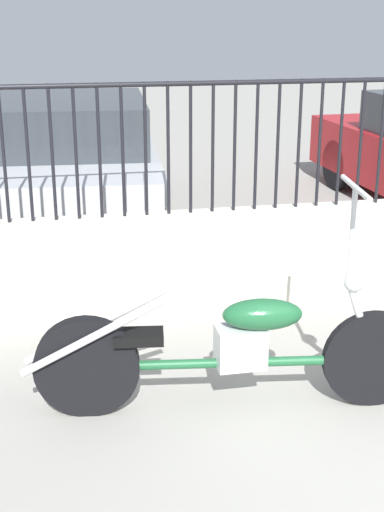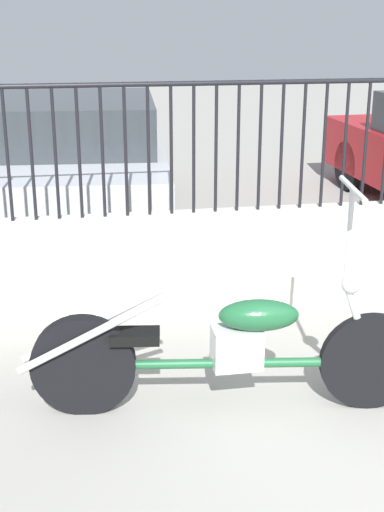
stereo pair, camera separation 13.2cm
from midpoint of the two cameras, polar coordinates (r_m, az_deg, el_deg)
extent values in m
cube|color=beige|center=(5.80, 11.31, 0.34)|extent=(9.57, 0.18, 0.79)
cylinder|color=black|center=(5.15, -15.56, 7.75)|extent=(0.02, 0.02, 0.96)
cylinder|color=black|center=(5.15, -13.71, 7.88)|extent=(0.02, 0.02, 0.96)
cylinder|color=black|center=(5.14, -11.86, 8.01)|extent=(0.02, 0.02, 0.96)
cylinder|color=black|center=(5.14, -10.01, 8.13)|extent=(0.02, 0.02, 0.96)
cylinder|color=black|center=(5.15, -8.16, 8.24)|extent=(0.02, 0.02, 0.96)
cylinder|color=black|center=(5.16, -6.31, 8.34)|extent=(0.02, 0.02, 0.96)
cylinder|color=black|center=(5.18, -4.47, 8.43)|extent=(0.02, 0.02, 0.96)
cylinder|color=black|center=(5.20, -2.65, 8.52)|extent=(0.02, 0.02, 0.96)
cylinder|color=black|center=(5.23, -0.84, 8.59)|extent=(0.02, 0.02, 0.96)
cylinder|color=black|center=(5.26, 0.94, 8.65)|extent=(0.02, 0.02, 0.96)
cylinder|color=black|center=(5.29, 2.71, 8.71)|extent=(0.02, 0.02, 0.96)
cylinder|color=black|center=(5.34, 4.45, 8.76)|extent=(0.02, 0.02, 0.96)
cylinder|color=black|center=(5.38, 6.16, 8.79)|extent=(0.02, 0.02, 0.96)
cylinder|color=black|center=(5.43, 7.84, 8.82)|extent=(0.02, 0.02, 0.96)
cylinder|color=black|center=(5.49, 9.49, 8.85)|extent=(0.02, 0.02, 0.96)
cylinder|color=black|center=(5.55, 11.10, 8.86)|extent=(0.02, 0.02, 0.96)
cylinder|color=black|center=(5.61, 12.68, 8.87)|extent=(0.02, 0.02, 0.96)
cylinder|color=black|center=(5.68, 14.22, 8.87)|extent=(0.02, 0.02, 0.96)
cylinder|color=black|center=(5.52, 12.23, 13.59)|extent=(9.57, 0.04, 0.04)
cylinder|color=black|center=(4.31, 13.40, -8.01)|extent=(0.59, 0.14, 0.59)
cylinder|color=black|center=(4.16, -9.33, -8.75)|extent=(0.61, 0.18, 0.60)
cylinder|color=#1E5933|center=(4.15, 2.25, -8.54)|extent=(1.52, 0.27, 0.06)
cube|color=silver|center=(4.11, 2.97, -7.28)|extent=(0.28, 0.18, 0.24)
ellipsoid|color=#1E5933|center=(4.04, 4.71, -4.68)|extent=(0.48, 0.26, 0.18)
cube|color=black|center=(4.06, -5.22, -6.46)|extent=(0.30, 0.20, 0.06)
cylinder|color=silver|center=(4.18, 12.47, -5.02)|extent=(0.23, 0.07, 0.51)
sphere|color=silver|center=(4.08, 11.89, -2.11)|extent=(0.11, 0.11, 0.11)
cylinder|color=silver|center=(3.98, 11.75, 1.69)|extent=(0.03, 0.03, 0.53)
cylinder|color=silver|center=(3.91, 12.01, 5.39)|extent=(0.10, 0.52, 0.03)
cylinder|color=silver|center=(3.99, -8.87, -6.42)|extent=(0.82, 0.16, 0.47)
cylinder|color=silver|center=(4.12, -8.70, -5.58)|extent=(0.82, 0.16, 0.47)
cylinder|color=black|center=(9.07, -4.49, 6.96)|extent=(0.16, 0.65, 0.64)
cylinder|color=black|center=(6.62, -3.40, 2.39)|extent=(0.16, 0.65, 0.64)
cube|color=#B7BABF|center=(7.79, -10.69, 6.54)|extent=(2.20, 4.21, 0.66)
cube|color=#2D3338|center=(7.49, -11.04, 10.45)|extent=(1.85, 2.08, 0.48)
cylinder|color=black|center=(9.46, 11.09, 7.17)|extent=(0.14, 0.64, 0.64)
camera|label=1|loc=(0.07, -90.82, -0.28)|focal=50.00mm
camera|label=2|loc=(0.07, 89.18, 0.28)|focal=50.00mm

